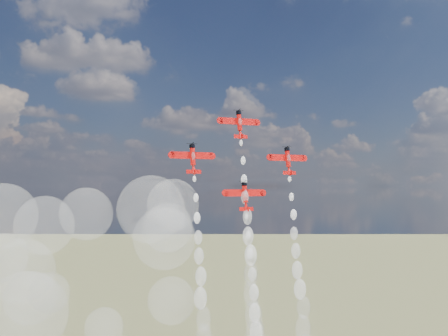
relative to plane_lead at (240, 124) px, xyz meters
name	(u,v)px	position (x,y,z in m)	size (l,w,h in m)	color
plane_lead	(240,124)	(0.00, 0.00, 0.00)	(12.57, 4.15, 8.91)	red
plane_left	(193,158)	(-15.90, -1.96, -10.96)	(12.57, 4.15, 8.91)	red
plane_right	(288,160)	(15.90, -1.96, -10.96)	(12.57, 4.15, 8.91)	red
plane_slot	(245,195)	(0.00, -3.92, -21.92)	(12.57, 4.15, 8.91)	red
smoke_trail_lead	(252,292)	(-0.27, -9.01, -49.50)	(5.21, 13.50, 57.88)	white
smoke_trail_right	(303,326)	(15.79, -10.65, -60.40)	(5.24, 12.67, 57.93)	white
drifted_smoke_cloud	(87,249)	(-44.11, 9.16, -37.32)	(67.14, 39.25, 48.88)	white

